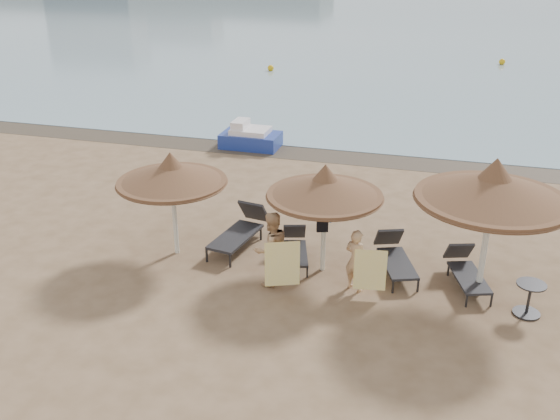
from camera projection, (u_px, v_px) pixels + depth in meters
The scene contains 19 objects.
ground at pixel (290, 295), 13.60m from camera, with size 160.00×160.00×0.00m, color #8B6C4F.
wet_sand_strip at pixel (357, 158), 21.88m from camera, with size 200.00×1.60×0.01m, color #493D2F.
palapa_left at pixel (171, 174), 14.57m from camera, with size 2.63×2.63×2.61m.
palapa_center at pixel (325, 187), 13.79m from camera, with size 2.64×2.64×2.62m.
palapa_right at pixel (493, 188), 12.61m from camera, with size 3.18×3.18×3.15m.
lounger_far_left at pixel (241, 229), 15.63m from camera, with size 1.06×2.23×0.96m.
lounger_near_left at pixel (295, 247), 14.96m from camera, with size 0.98×1.72×0.73m.
lounger_near_right at pixel (395, 256), 14.47m from camera, with size 1.22×1.96×0.84m.
lounger_far_right at pixel (466, 270), 13.90m from camera, with size 1.10×1.85×0.79m.
side_table at pixel (529, 300), 12.79m from camera, with size 0.60×0.60×0.72m.
person_left at pixel (271, 243), 13.64m from camera, with size 0.93×0.60×2.02m, color tan.
person_right at pixel (356, 256), 13.49m from camera, with size 0.77×0.50×1.68m, color tan.
towel_left at pixel (282, 264), 13.36m from camera, with size 0.71×0.31×1.07m.
towel_right at pixel (370, 270), 13.25m from camera, with size 0.69×0.12×0.97m.
bag_patterned at pixel (326, 212), 14.23m from camera, with size 0.35×0.17×0.42m.
bag_dark at pixel (322, 224), 13.99m from camera, with size 0.27×0.16×0.37m.
pedal_boat at pixel (250, 137), 22.84m from camera, with size 2.14×1.28×0.99m.
buoy_left at pixel (271, 68), 35.51m from camera, with size 0.35×0.35×0.35m, color #E3A80D.
buoy_mid at pixel (502, 62), 37.18m from camera, with size 0.37×0.37×0.37m, color #E3A80D.
Camera 1 is at (2.91, -11.30, 7.23)m, focal length 40.00 mm.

